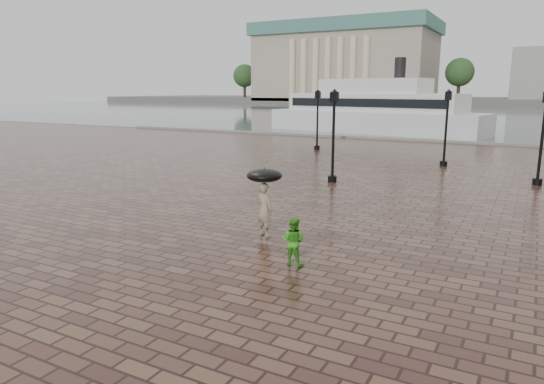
{
  "coord_description": "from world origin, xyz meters",
  "views": [
    {
      "loc": [
        2.69,
        -12.32,
        4.48
      ],
      "look_at": [
        -4.28,
        0.53,
        1.4
      ],
      "focal_mm": 32.0,
      "sensor_mm": 36.0,
      "label": 1
    }
  ],
  "objects_px": {
    "street_lamps": "(452,128)",
    "adult_pedestrian": "(264,210)",
    "child_pedestrian": "(293,241)",
    "ferry_near": "(373,111)"
  },
  "relations": [
    {
      "from": "street_lamps",
      "to": "child_pedestrian",
      "type": "xyz_separation_m",
      "value": [
        -0.96,
        -19.09,
        -1.69
      ]
    },
    {
      "from": "street_lamps",
      "to": "ferry_near",
      "type": "distance_m",
      "value": 24.23
    },
    {
      "from": "ferry_near",
      "to": "adult_pedestrian",
      "type": "bearing_deg",
      "value": -66.73
    },
    {
      "from": "street_lamps",
      "to": "adult_pedestrian",
      "type": "distance_m",
      "value": 17.51
    },
    {
      "from": "ferry_near",
      "to": "street_lamps",
      "type": "bearing_deg",
      "value": -51.32
    },
    {
      "from": "adult_pedestrian",
      "to": "ferry_near",
      "type": "distance_m",
      "value": 39.6
    },
    {
      "from": "street_lamps",
      "to": "ferry_near",
      "type": "relative_size",
      "value": 0.89
    },
    {
      "from": "adult_pedestrian",
      "to": "street_lamps",
      "type": "bearing_deg",
      "value": -80.99
    },
    {
      "from": "child_pedestrian",
      "to": "street_lamps",
      "type": "bearing_deg",
      "value": -94.8
    },
    {
      "from": "street_lamps",
      "to": "adult_pedestrian",
      "type": "relative_size",
      "value": 12.64
    }
  ]
}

